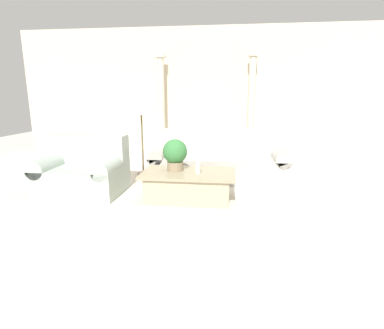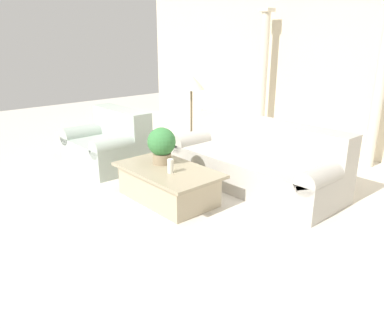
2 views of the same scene
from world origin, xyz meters
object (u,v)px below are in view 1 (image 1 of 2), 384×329
at_px(sofa_long, 219,160).
at_px(potted_plant, 175,153).
at_px(coffee_table, 188,185).
at_px(loveseat, 84,170).
at_px(floor_lamp, 141,112).

height_order(sofa_long, potted_plant, potted_plant).
bearing_deg(sofa_long, coffee_table, -108.14).
bearing_deg(potted_plant, loveseat, 176.71).
height_order(sofa_long, floor_lamp, floor_lamp).
bearing_deg(floor_lamp, coffee_table, -51.46).
height_order(coffee_table, floor_lamp, floor_lamp).
distance_m(sofa_long, potted_plant, 1.37).
xyz_separation_m(coffee_table, floor_lamp, (-1.09, 1.37, 1.01)).
bearing_deg(potted_plant, coffee_table, -19.44).
relative_size(sofa_long, loveseat, 1.95).
xyz_separation_m(loveseat, potted_plant, (1.52, -0.09, 0.32)).
height_order(potted_plant, floor_lamp, floor_lamp).
relative_size(loveseat, floor_lamp, 0.90).
distance_m(loveseat, floor_lamp, 1.62).
xyz_separation_m(sofa_long, potted_plant, (-0.62, -1.17, 0.33)).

